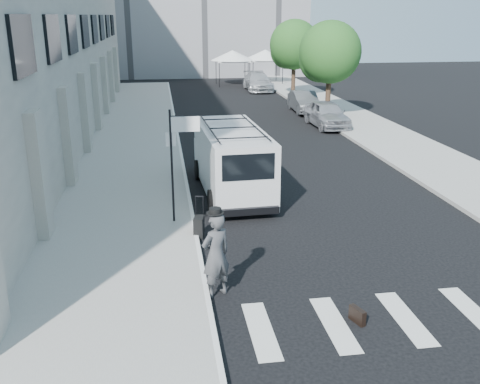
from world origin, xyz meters
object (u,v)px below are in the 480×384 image
object	(u,v)px
suitcase	(199,227)
parked_car_a	(327,114)
briefcase	(357,315)
cargo_van	(231,159)
parked_car_c	(258,82)
businessman	(216,255)
parked_car_b	(304,102)

from	to	relation	value
suitcase	parked_car_a	xyz separation A→B (m)	(8.70, 15.42, 0.44)
suitcase	briefcase	bearing A→B (deg)	-46.69
cargo_van	parked_car_a	xyz separation A→B (m)	(7.17, 11.24, -0.48)
cargo_van	parked_car_c	size ratio (longest dim) A/B	1.24
parked_car_c	businessman	bearing A→B (deg)	-101.51
businessman	parked_car_c	distance (m)	36.08
briefcase	parked_car_a	xyz separation A→B (m)	(5.70, 20.55, 0.59)
suitcase	parked_car_b	world-z (taller)	parked_car_b
parked_car_b	businessman	bearing A→B (deg)	-107.78
suitcase	parked_car_c	xyz separation A→B (m)	(7.58, 31.80, 0.43)
cargo_van	briefcase	bearing A→B (deg)	-83.52
businessman	briefcase	size ratio (longest dim) A/B	4.67
parked_car_c	briefcase	bearing A→B (deg)	-96.68
businessman	parked_car_a	xyz separation A→B (m)	(8.56, 18.92, -0.26)
cargo_van	parked_car_c	world-z (taller)	cargo_van
businessman	parked_car_b	bearing A→B (deg)	-138.53
briefcase	parked_car_b	bearing A→B (deg)	58.43
businessman	cargo_van	xyz separation A→B (m)	(1.39, 7.68, 0.21)
parked_car_b	parked_car_a	bearing A→B (deg)	-88.16
parked_car_b	briefcase	bearing A→B (deg)	-100.70
parked_car_a	parked_car_b	xyz separation A→B (m)	(0.00, 5.10, -0.06)
suitcase	parked_car_b	distance (m)	22.28
briefcase	cargo_van	xyz separation A→B (m)	(-1.47, 9.30, 1.07)
briefcase	parked_car_a	bearing A→B (deg)	55.46
briefcase	parked_car_b	distance (m)	26.28
cargo_van	parked_car_c	xyz separation A→B (m)	(6.06, 27.63, -0.48)
parked_car_b	parked_car_c	bearing A→B (deg)	97.48
briefcase	parked_car_a	distance (m)	21.33
parked_car_b	suitcase	bearing A→B (deg)	-111.15
parked_car_a	parked_car_b	bearing A→B (deg)	88.28
cargo_van	parked_car_c	bearing A→B (deg)	75.12
briefcase	suitcase	bearing A→B (deg)	101.26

